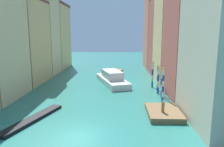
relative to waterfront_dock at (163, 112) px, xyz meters
The scene contains 19 objects.
ground_plane 20.83m from the waterfront_dock, 116.50° to the left, with size 154.00×154.00×0.00m, color #28756B.
building_left_2 30.68m from the waterfront_dock, 144.15° to the left, with size 6.40×11.58×16.69m.
building_left_3 37.87m from the waterfront_dock, 131.32° to the left, with size 6.40×7.91×21.87m.
building_left_4 45.50m from the waterfront_dock, 122.55° to the left, with size 6.40×12.18×18.53m.
building_right_0 9.70m from the waterfront_dock, 23.12° to the right, with size 6.40×11.69×16.02m.
building_right_1 14.74m from the waterfront_dock, 59.09° to the left, with size 6.40×10.75×21.22m.
building_right_2 22.88m from the waterfront_dock, 74.74° to the left, with size 6.40×10.42×20.70m.
building_right_3 31.28m from the waterfront_dock, 79.58° to the left, with size 6.40×8.75×18.93m.
building_right_4 41.39m from the waterfront_dock, 82.24° to the left, with size 6.40×11.11×21.28m.
waterfront_dock is the anchor object (origin of this frame).
person_on_dock 1.26m from the waterfront_dock, 108.42° to the right, with size 0.36×0.36×1.43m.
mooring_pole_0 5.46m from the waterfront_dock, 80.41° to the left, with size 0.34×0.34×5.12m.
mooring_pole_1 7.77m from the waterfront_dock, 80.95° to the left, with size 0.31×0.31×4.31m.
mooring_pole_2 10.08m from the waterfront_dock, 83.90° to the left, with size 0.35×0.35×4.55m.
mooring_pole_3 12.27m from the waterfront_dock, 83.75° to the left, with size 0.27×0.27×4.58m.
mooring_pole_4 14.27m from the waterfront_dock, 87.01° to the left, with size 0.37×0.37×4.89m.
vaporetto_white 18.28m from the waterfront_dock, 112.08° to the left, with size 7.39×12.84×2.62m.
gondola_black 15.46m from the waterfront_dock, behind, with size 4.19×9.51×0.36m.
motorboat_0 28.32m from the waterfront_dock, 102.81° to the left, with size 3.71×7.24×0.71m.
Camera 1 is at (3.80, -19.37, 9.69)m, focal length 34.40 mm.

